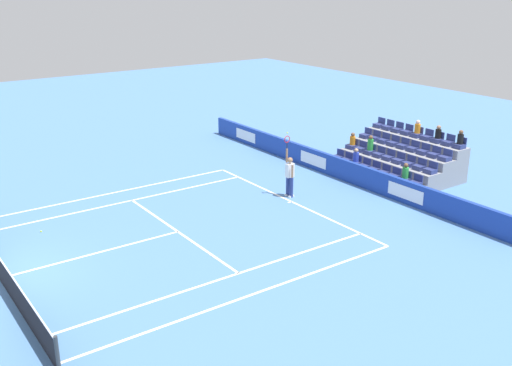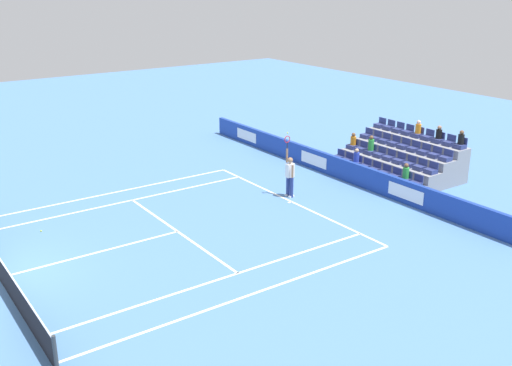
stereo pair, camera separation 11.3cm
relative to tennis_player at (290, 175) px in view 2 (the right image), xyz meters
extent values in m
cube|color=white|center=(-0.58, 0.33, -0.99)|extent=(10.97, 0.10, 0.01)
cube|color=white|center=(-0.58, 5.82, -0.99)|extent=(8.23, 0.10, 0.01)
cube|color=white|center=(-0.58, 9.02, -0.99)|extent=(0.10, 6.40, 0.01)
cube|color=white|center=(3.53, 6.27, -0.99)|extent=(0.10, 11.89, 0.01)
cube|color=white|center=(-4.70, 6.27, -0.99)|extent=(0.10, 11.89, 0.01)
cube|color=white|center=(4.90, 6.27, -0.99)|extent=(0.10, 11.89, 0.01)
cube|color=white|center=(-6.07, 6.27, -0.99)|extent=(0.10, 11.89, 0.01)
cube|color=white|center=(-0.58, 0.43, -0.99)|extent=(0.10, 0.20, 0.01)
cube|color=#193899|center=(-0.58, -3.51, -0.49)|extent=(23.75, 0.20, 1.00)
cube|color=white|center=(-3.55, -3.40, -0.49)|extent=(1.90, 0.01, 0.56)
cube|color=white|center=(2.39, -3.40, -0.49)|extent=(1.90, 0.01, 0.56)
cube|color=white|center=(8.33, -3.40, -0.49)|extent=(1.90, 0.01, 0.56)
cylinder|color=#33383D|center=(-6.52, 12.22, -0.46)|extent=(0.10, 0.10, 1.07)
cylinder|color=navy|center=(-0.13, -0.01, -0.54)|extent=(0.16, 0.16, 0.90)
cylinder|color=navy|center=(0.11, 0.00, -0.54)|extent=(0.16, 0.16, 0.90)
cube|color=white|center=(-0.13, -0.01, -0.95)|extent=(0.13, 0.26, 0.08)
cube|color=white|center=(0.11, 0.00, -0.95)|extent=(0.13, 0.26, 0.08)
cube|color=white|center=(-0.01, 0.00, 0.21)|extent=(0.23, 0.37, 0.60)
sphere|color=#9E7251|center=(-0.01, 0.00, 0.67)|extent=(0.24, 0.24, 0.24)
cylinder|color=#9E7251|center=(0.21, 0.01, 0.82)|extent=(0.09, 0.09, 0.62)
cylinder|color=#9E7251|center=(-0.23, 0.04, 0.23)|extent=(0.09, 0.09, 0.56)
cylinder|color=black|center=(0.21, 0.01, 1.27)|extent=(0.04, 0.04, 0.28)
torus|color=red|center=(0.21, 0.01, 1.55)|extent=(0.04, 0.31, 0.31)
sphere|color=#D1E533|center=(0.21, 0.01, 1.83)|extent=(0.07, 0.07, 0.07)
cube|color=gray|center=(-0.58, -4.59, -0.78)|extent=(5.58, 0.95, 0.42)
cube|color=navy|center=(-3.06, -4.59, -0.47)|extent=(0.48, 0.44, 0.20)
cube|color=navy|center=(-3.06, -4.79, -0.22)|extent=(0.48, 0.04, 0.30)
cube|color=navy|center=(-2.44, -4.59, -0.47)|extent=(0.48, 0.44, 0.20)
cube|color=navy|center=(-2.44, -4.79, -0.22)|extent=(0.48, 0.04, 0.30)
cube|color=navy|center=(-1.82, -4.59, -0.47)|extent=(0.48, 0.44, 0.20)
cube|color=navy|center=(-1.82, -4.79, -0.22)|extent=(0.48, 0.04, 0.30)
cube|color=navy|center=(-1.20, -4.59, -0.47)|extent=(0.48, 0.44, 0.20)
cube|color=navy|center=(-1.20, -4.79, -0.22)|extent=(0.48, 0.04, 0.30)
cube|color=navy|center=(-0.58, -4.59, -0.47)|extent=(0.48, 0.44, 0.20)
cube|color=navy|center=(-0.58, -4.79, -0.22)|extent=(0.48, 0.04, 0.30)
cube|color=navy|center=(0.04, -4.59, -0.47)|extent=(0.48, 0.44, 0.20)
cube|color=navy|center=(0.04, -4.79, -0.22)|extent=(0.48, 0.04, 0.30)
cube|color=navy|center=(0.66, -4.59, -0.47)|extent=(0.48, 0.44, 0.20)
cube|color=navy|center=(0.66, -4.79, -0.22)|extent=(0.48, 0.04, 0.30)
cube|color=navy|center=(1.28, -4.59, -0.47)|extent=(0.48, 0.44, 0.20)
cube|color=navy|center=(1.28, -4.79, -0.22)|extent=(0.48, 0.04, 0.30)
cube|color=navy|center=(1.90, -4.59, -0.47)|extent=(0.48, 0.44, 0.20)
cube|color=navy|center=(1.90, -4.79, -0.22)|extent=(0.48, 0.04, 0.30)
cube|color=gray|center=(-0.58, -5.54, -0.57)|extent=(5.58, 0.95, 0.84)
cube|color=navy|center=(-3.06, -5.54, -0.05)|extent=(0.48, 0.44, 0.20)
cube|color=navy|center=(-3.06, -5.74, 0.20)|extent=(0.48, 0.04, 0.30)
cube|color=navy|center=(-2.44, -5.54, -0.05)|extent=(0.48, 0.44, 0.20)
cube|color=navy|center=(-2.44, -5.74, 0.20)|extent=(0.48, 0.04, 0.30)
cube|color=navy|center=(-1.82, -5.54, -0.05)|extent=(0.48, 0.44, 0.20)
cube|color=navy|center=(-1.82, -5.74, 0.20)|extent=(0.48, 0.04, 0.30)
cube|color=navy|center=(-1.20, -5.54, -0.05)|extent=(0.48, 0.44, 0.20)
cube|color=navy|center=(-1.20, -5.74, 0.20)|extent=(0.48, 0.04, 0.30)
cube|color=navy|center=(-0.58, -5.54, -0.05)|extent=(0.48, 0.44, 0.20)
cube|color=navy|center=(-0.58, -5.74, 0.20)|extent=(0.48, 0.04, 0.30)
cube|color=navy|center=(0.04, -5.54, -0.05)|extent=(0.48, 0.44, 0.20)
cube|color=navy|center=(0.04, -5.74, 0.20)|extent=(0.48, 0.04, 0.30)
cube|color=navy|center=(0.66, -5.54, -0.05)|extent=(0.48, 0.44, 0.20)
cube|color=navy|center=(0.66, -5.74, 0.20)|extent=(0.48, 0.04, 0.30)
cube|color=navy|center=(1.28, -5.54, -0.05)|extent=(0.48, 0.44, 0.20)
cube|color=navy|center=(1.28, -5.74, 0.20)|extent=(0.48, 0.04, 0.30)
cube|color=navy|center=(1.90, -5.54, -0.05)|extent=(0.48, 0.44, 0.20)
cube|color=navy|center=(1.90, -5.74, 0.20)|extent=(0.48, 0.04, 0.30)
cube|color=gray|center=(-0.58, -6.49, -0.36)|extent=(5.58, 0.95, 1.26)
cube|color=navy|center=(-3.06, -6.49, 0.37)|extent=(0.48, 0.44, 0.20)
cube|color=navy|center=(-3.06, -6.69, 0.62)|extent=(0.48, 0.04, 0.30)
cube|color=navy|center=(-2.44, -6.49, 0.37)|extent=(0.48, 0.44, 0.20)
cube|color=navy|center=(-2.44, -6.69, 0.62)|extent=(0.48, 0.04, 0.30)
cube|color=navy|center=(-1.82, -6.49, 0.37)|extent=(0.48, 0.44, 0.20)
cube|color=navy|center=(-1.82, -6.69, 0.62)|extent=(0.48, 0.04, 0.30)
cube|color=navy|center=(-1.20, -6.49, 0.37)|extent=(0.48, 0.44, 0.20)
cube|color=navy|center=(-1.20, -6.69, 0.62)|extent=(0.48, 0.04, 0.30)
cube|color=navy|center=(-0.58, -6.49, 0.37)|extent=(0.48, 0.44, 0.20)
cube|color=navy|center=(-0.58, -6.69, 0.62)|extent=(0.48, 0.04, 0.30)
cube|color=navy|center=(0.04, -6.49, 0.37)|extent=(0.48, 0.44, 0.20)
cube|color=navy|center=(0.04, -6.69, 0.62)|extent=(0.48, 0.04, 0.30)
cube|color=navy|center=(0.66, -6.49, 0.37)|extent=(0.48, 0.44, 0.20)
cube|color=navy|center=(0.66, -6.69, 0.62)|extent=(0.48, 0.04, 0.30)
cube|color=navy|center=(1.28, -6.49, 0.37)|extent=(0.48, 0.44, 0.20)
cube|color=navy|center=(1.28, -6.69, 0.62)|extent=(0.48, 0.04, 0.30)
cube|color=navy|center=(1.90, -6.49, 0.37)|extent=(0.48, 0.44, 0.20)
cube|color=navy|center=(1.90, -6.69, 0.62)|extent=(0.48, 0.04, 0.30)
cube|color=gray|center=(-0.58, -7.44, -0.15)|extent=(5.58, 0.95, 1.68)
cube|color=navy|center=(-3.06, -7.44, 0.79)|extent=(0.48, 0.44, 0.20)
cube|color=navy|center=(-3.06, -7.64, 1.04)|extent=(0.48, 0.04, 0.30)
cube|color=navy|center=(-2.44, -7.44, 0.79)|extent=(0.48, 0.44, 0.20)
cube|color=navy|center=(-2.44, -7.64, 1.04)|extent=(0.48, 0.04, 0.30)
cube|color=navy|center=(-1.82, -7.44, 0.79)|extent=(0.48, 0.44, 0.20)
cube|color=navy|center=(-1.82, -7.64, 1.04)|extent=(0.48, 0.04, 0.30)
cube|color=navy|center=(-1.20, -7.44, 0.79)|extent=(0.48, 0.44, 0.20)
cube|color=navy|center=(-1.20, -7.64, 1.04)|extent=(0.48, 0.04, 0.30)
cube|color=navy|center=(-0.58, -7.44, 0.79)|extent=(0.48, 0.44, 0.20)
cube|color=navy|center=(-0.58, -7.64, 1.04)|extent=(0.48, 0.04, 0.30)
cube|color=navy|center=(0.04, -7.44, 0.79)|extent=(0.48, 0.44, 0.20)
cube|color=navy|center=(0.04, -7.64, 1.04)|extent=(0.48, 0.04, 0.30)
cube|color=navy|center=(0.66, -7.44, 0.79)|extent=(0.48, 0.44, 0.20)
cube|color=navy|center=(0.66, -7.64, 1.04)|extent=(0.48, 0.04, 0.30)
cube|color=navy|center=(1.28, -7.44, 0.79)|extent=(0.48, 0.44, 0.20)
cube|color=navy|center=(1.28, -7.64, 1.04)|extent=(0.48, 0.04, 0.30)
cube|color=navy|center=(1.90, -7.44, 0.79)|extent=(0.48, 0.44, 0.20)
cube|color=navy|center=(1.90, -7.64, 1.04)|extent=(0.48, 0.04, 0.30)
cylinder|color=orange|center=(1.90, -5.59, 0.26)|extent=(0.28, 0.28, 0.43)
sphere|color=brown|center=(1.90, -5.59, 0.58)|extent=(0.20, 0.20, 0.20)
cylinder|color=orange|center=(-0.58, -7.49, 1.11)|extent=(0.28, 0.28, 0.45)
sphere|color=beige|center=(-0.58, -7.49, 1.44)|extent=(0.20, 0.20, 0.20)
cylinder|color=blue|center=(0.66, -4.64, -0.14)|extent=(0.28, 0.28, 0.46)
sphere|color=#D3A884|center=(0.66, -4.64, 0.19)|extent=(0.20, 0.20, 0.20)
cylinder|color=green|center=(0.66, -5.59, 0.32)|extent=(0.28, 0.28, 0.54)
sphere|color=brown|center=(0.66, -5.59, 0.69)|extent=(0.20, 0.20, 0.20)
cylinder|color=black|center=(-1.82, -7.49, 1.10)|extent=(0.28, 0.28, 0.43)
sphere|color=#9E7251|center=(-1.82, -7.49, 1.42)|extent=(0.20, 0.20, 0.20)
cylinder|color=black|center=(-3.06, -7.49, 1.11)|extent=(0.28, 0.28, 0.45)
sphere|color=brown|center=(-3.06, -7.49, 1.44)|extent=(0.20, 0.20, 0.20)
cylinder|color=green|center=(-2.44, -4.64, -0.13)|extent=(0.28, 0.28, 0.49)
sphere|color=brown|center=(-2.44, -4.64, 0.22)|extent=(0.20, 0.20, 0.20)
sphere|color=#D1E533|center=(2.36, 10.03, -0.96)|extent=(0.07, 0.07, 0.07)
camera|label=1|loc=(-19.02, 15.33, 8.01)|focal=41.64mm
camera|label=2|loc=(-19.08, 15.23, 8.01)|focal=41.64mm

